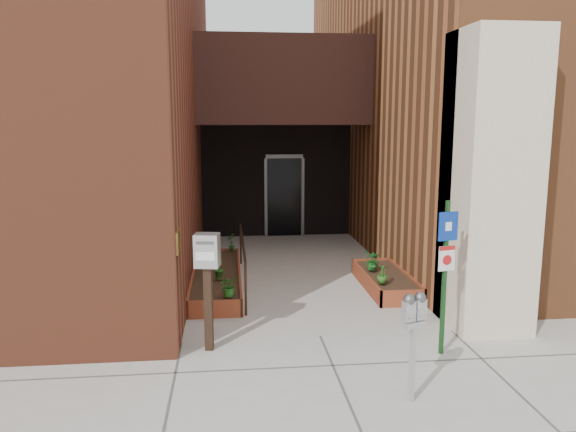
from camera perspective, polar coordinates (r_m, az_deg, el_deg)
name	(u,v)px	position (r m, az deg, el deg)	size (l,w,h in m)	color
ground	(320,336)	(8.40, 3.29, -12.10)	(80.00, 80.00, 0.00)	#9E9991
architecture	(270,44)	(14.73, -1.81, 17.03)	(20.00, 14.60, 10.00)	brown
planter_left	(217,279)	(10.81, -7.26, -6.36)	(0.90, 3.60, 0.30)	brown
planter_right	(385,281)	(10.73, 9.88, -6.56)	(0.80, 2.20, 0.30)	brown
handrail	(243,247)	(10.61, -4.63, -3.20)	(0.04, 3.34, 0.90)	black
parking_meter	(414,318)	(6.39, 12.67, -10.08)	(0.29, 0.19, 1.27)	#B2B2B4
sign_post	(446,261)	(7.68, 15.74, -4.47)	(0.28, 0.10, 2.09)	#163E18
payment_dropbox	(207,267)	(7.64, -8.18, -5.14)	(0.36, 0.29, 1.63)	black
shrub_left_a	(229,286)	(9.18, -5.98, -7.05)	(0.32, 0.32, 0.36)	#225D1A
shrub_left_b	(218,268)	(10.20, -7.11, -5.29)	(0.20, 0.20, 0.37)	#225B1A
shrub_left_c	(205,255)	(11.27, -8.48, -3.94)	(0.19, 0.19, 0.34)	#195A1D
shrub_left_d	(232,242)	(12.27, -5.76, -2.64)	(0.20, 0.20, 0.39)	#17531C
shrub_right_a	(382,274)	(9.98, 9.55, -5.82)	(0.18, 0.18, 0.33)	#2A601B
shrub_right_b	(374,261)	(10.74, 8.70, -4.55)	(0.20, 0.20, 0.37)	#1B6021
shrub_right_c	(372,261)	(10.79, 8.54, -4.50)	(0.33, 0.33, 0.36)	#19591B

